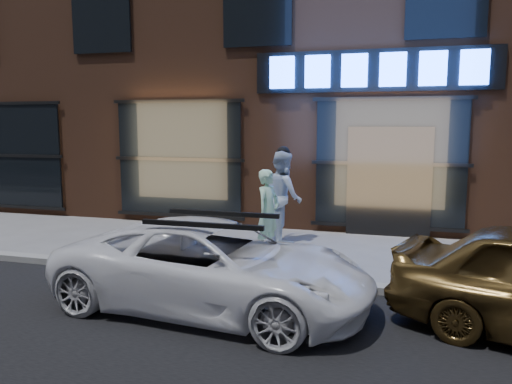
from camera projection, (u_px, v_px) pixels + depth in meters
ground at (381, 293)px, 7.34m from camera, size 90.00×90.00×0.00m
curb at (381, 289)px, 7.33m from camera, size 60.00×0.25×0.12m
storefront_building at (396, 29)px, 14.24m from camera, size 30.20×8.28×10.30m
man_bowtie at (268, 212)px, 9.51m from camera, size 0.56×0.68×1.61m
man_cap at (283, 196)px, 10.42m from camera, size 1.10×1.17×1.92m
white_suv at (213, 266)px, 6.64m from camera, size 4.45×2.39×1.19m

